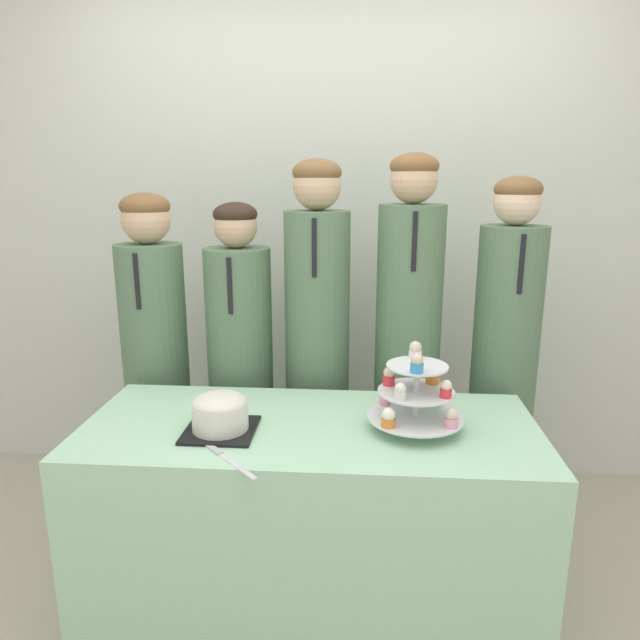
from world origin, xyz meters
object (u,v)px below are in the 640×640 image
Objects in this scene: student_3 at (407,365)px; student_4 at (503,378)px; student_1 at (241,384)px; student_0 at (157,375)px; student_2 at (317,364)px; round_cake at (220,413)px; cupcake_stand at (417,394)px; cake_knife at (222,455)px.

student_3 is 1.06× the size of student_4.
student_1 is at bearing -180.00° from student_3.
student_0 is 0.92× the size of student_2.
student_3 reaches higher than round_cake.
round_cake is 0.15× the size of student_0.
student_0 is 1.02× the size of student_1.
round_cake is 0.14× the size of student_3.
student_0 is 0.69m from student_2.
student_1 reaches higher than cupcake_stand.
student_2 reaches higher than student_1.
student_4 is at bearing 0.00° from student_1.
student_1 is (-0.06, 0.60, -0.13)m from round_cake.
cupcake_stand is at bearing -37.61° from student_1.
cake_knife is 0.66× the size of cupcake_stand.
student_4 is at bearing -0.00° from student_2.
cupcake_stand is 1.19m from student_0.
cake_knife is 0.77m from student_1.
cake_knife is 0.14× the size of student_0.
cake_knife is at bearing -74.92° from round_cake.
student_1 is (0.37, -0.00, -0.03)m from student_0.
student_2 is 0.76m from student_4.
cupcake_stand is at bearing -127.23° from student_4.
round_cake is at bearing -173.52° from cupcake_stand.
cake_knife is at bearing -127.71° from student_3.
cupcake_stand is at bearing 6.48° from round_cake.
cake_knife is 0.14× the size of student_1.
student_4 is (0.98, 0.76, -0.01)m from cake_knife.
round_cake is at bearing -84.00° from student_1.
student_3 is at bearing 0.00° from student_2.
cake_knife is at bearing -142.17° from student_4.
round_cake is 1.10× the size of cake_knife.
student_0 reaches higher than cake_knife.
student_2 is at bearing 0.00° from student_1.
student_2 is 0.99× the size of student_3.
round_cake is 0.66m from student_2.
student_2 is 1.04× the size of student_4.
student_4 is at bearing 30.32° from round_cake.
student_4 is (0.39, -0.00, -0.05)m from student_3.
student_1 is 0.94× the size of student_4.
student_0 reaches higher than round_cake.
student_2 is (0.26, 0.60, -0.03)m from round_cake.
student_1 reaches higher than round_cake.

